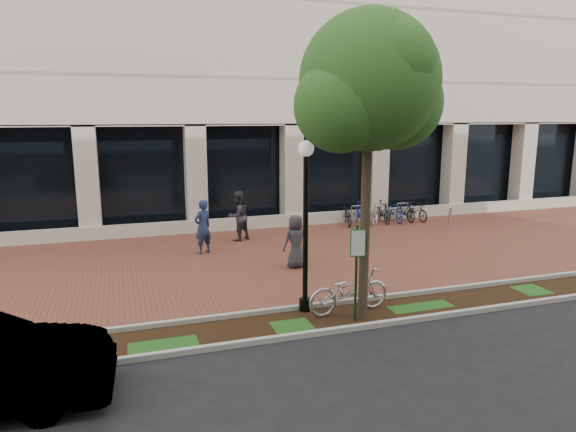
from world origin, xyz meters
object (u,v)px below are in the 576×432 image
object	(u,v)px
bollard	(450,218)
pedestrian_mid	(238,216)
parking_sign	(357,260)
locked_bicycle	(349,290)
street_tree	(370,90)
lamppost	(306,217)
pedestrian_right	(296,241)
pedestrian_left	(203,227)
bike_rack_cluster	(383,212)

from	to	relation	value
bollard	pedestrian_mid	bearing A→B (deg)	174.78
parking_sign	locked_bicycle	distance (m)	1.03
street_tree	locked_bicycle	xyz separation A→B (m)	(-0.21, 0.39, -4.54)
lamppost	pedestrian_right	distance (m)	3.83
pedestrian_mid	bollard	distance (m)	8.67
locked_bicycle	pedestrian_right	distance (m)	3.84
lamppost	street_tree	xyz separation A→B (m)	(1.14, -0.81, 2.81)
street_tree	pedestrian_mid	xyz separation A→B (m)	(-1.09, 8.13, -4.16)
locked_bicycle	bollard	distance (m)	10.41
pedestrian_left	pedestrian_right	xyz separation A→B (m)	(2.42, -2.49, -0.10)
street_tree	locked_bicycle	size ratio (longest dim) A/B	3.26
locked_bicycle	pedestrian_mid	xyz separation A→B (m)	(-0.89, 7.75, 0.38)
pedestrian_left	bollard	xyz separation A→B (m)	(10.15, 0.63, -0.44)
street_tree	pedestrian_mid	bearing A→B (deg)	97.66
pedestrian_right	locked_bicycle	bearing A→B (deg)	79.25
parking_sign	bollard	bearing A→B (deg)	57.59
bike_rack_cluster	pedestrian_mid	bearing A→B (deg)	-161.20
bollard	pedestrian_right	bearing A→B (deg)	-157.99
street_tree	pedestrian_left	distance (m)	8.32
locked_bicycle	bollard	xyz separation A→B (m)	(7.74, 6.96, -0.07)
lamppost	pedestrian_right	xyz separation A→B (m)	(0.95, 3.41, -1.46)
parking_sign	bollard	size ratio (longest dim) A/B	2.39
pedestrian_mid	bike_rack_cluster	xyz separation A→B (m)	(6.64, 1.22, -0.47)
locked_bicycle	pedestrian_mid	distance (m)	7.81
bollard	pedestrian_left	bearing A→B (deg)	-176.45
locked_bicycle	bollard	world-z (taller)	locked_bicycle
parking_sign	bollard	xyz separation A→B (m)	(7.82, 7.49, -0.96)
parking_sign	locked_bicycle	size ratio (longest dim) A/B	1.07
parking_sign	pedestrian_mid	size ratio (longest dim) A/B	1.21
pedestrian_mid	pedestrian_right	world-z (taller)	pedestrian_mid
lamppost	bollard	xyz separation A→B (m)	(8.67, 6.54, -1.80)
lamppost	bike_rack_cluster	xyz separation A→B (m)	(6.69, 8.54, -1.83)
bollard	parking_sign	bearing A→B (deg)	-136.23
bollard	bike_rack_cluster	world-z (taller)	bike_rack_cluster
pedestrian_left	pedestrian_mid	xyz separation A→B (m)	(1.52, 1.42, 0.01)
pedestrian_left	bollard	size ratio (longest dim) A/B	1.96
lamppost	locked_bicycle	world-z (taller)	lamppost
locked_bicycle	pedestrian_mid	size ratio (longest dim) A/B	1.13
lamppost	pedestrian_left	world-z (taller)	lamppost
street_tree	lamppost	bearing A→B (deg)	144.76
locked_bicycle	bollard	bearing A→B (deg)	-53.40
lamppost	street_tree	bearing A→B (deg)	-35.24
locked_bicycle	parking_sign	bearing A→B (deg)	166.28
parking_sign	pedestrian_right	xyz separation A→B (m)	(0.09, 4.36, -0.61)
parking_sign	street_tree	size ratio (longest dim) A/B	0.33
parking_sign	locked_bicycle	bearing A→B (deg)	95.47
locked_bicycle	street_tree	bearing A→B (deg)	-157.22
pedestrian_mid	pedestrian_right	bearing A→B (deg)	73.77
lamppost	pedestrian_mid	bearing A→B (deg)	89.62
parking_sign	pedestrian_right	size ratio (longest dim) A/B	1.36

